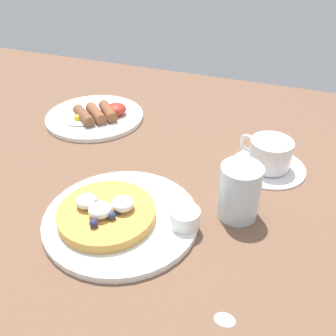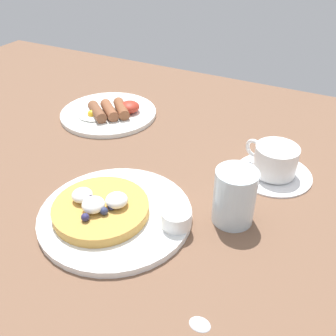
{
  "view_description": "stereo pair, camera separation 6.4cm",
  "coord_description": "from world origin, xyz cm",
  "px_view_note": "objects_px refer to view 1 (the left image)",
  "views": [
    {
      "loc": [
        24.75,
        -53.79,
        43.34
      ],
      "look_at": [
        4.6,
        -0.72,
        4.0
      ],
      "focal_mm": 40.59,
      "sensor_mm": 36.0,
      "label": 1
    },
    {
      "loc": [
        30.6,
        -51.18,
        43.34
      ],
      "look_at": [
        4.6,
        -0.72,
        4.0
      ],
      "focal_mm": 40.59,
      "sensor_mm": 36.0,
      "label": 2
    }
  ],
  "objects_px": {
    "pancake_plate": "(121,219)",
    "water_glass": "(239,192)",
    "coffee_cup": "(270,153)",
    "syrup_ramekin": "(185,217)",
    "breakfast_plate": "(95,117)",
    "coffee_saucer": "(268,167)",
    "teaspoon": "(206,334)"
  },
  "relations": [
    {
      "from": "coffee_cup",
      "to": "coffee_saucer",
      "type": "bearing_deg",
      "value": -20.06
    },
    {
      "from": "syrup_ramekin",
      "to": "coffee_cup",
      "type": "xyz_separation_m",
      "value": [
        0.1,
        0.23,
        0.01
      ]
    },
    {
      "from": "pancake_plate",
      "to": "syrup_ramekin",
      "type": "height_order",
      "value": "syrup_ramekin"
    },
    {
      "from": "breakfast_plate",
      "to": "water_glass",
      "type": "distance_m",
      "value": 0.46
    },
    {
      "from": "water_glass",
      "to": "pancake_plate",
      "type": "bearing_deg",
      "value": -153.61
    },
    {
      "from": "pancake_plate",
      "to": "syrup_ramekin",
      "type": "relative_size",
      "value": 5.27
    },
    {
      "from": "coffee_saucer",
      "to": "syrup_ramekin",
      "type": "bearing_deg",
      "value": -113.86
    },
    {
      "from": "syrup_ramekin",
      "to": "coffee_saucer",
      "type": "relative_size",
      "value": 0.33
    },
    {
      "from": "pancake_plate",
      "to": "breakfast_plate",
      "type": "distance_m",
      "value": 0.38
    },
    {
      "from": "pancake_plate",
      "to": "water_glass",
      "type": "xyz_separation_m",
      "value": [
        0.17,
        0.09,
        0.04
      ]
    },
    {
      "from": "pancake_plate",
      "to": "water_glass",
      "type": "bearing_deg",
      "value": 26.39
    },
    {
      "from": "syrup_ramekin",
      "to": "breakfast_plate",
      "type": "relative_size",
      "value": 0.21
    },
    {
      "from": "breakfast_plate",
      "to": "water_glass",
      "type": "height_order",
      "value": "water_glass"
    },
    {
      "from": "pancake_plate",
      "to": "coffee_cup",
      "type": "height_order",
      "value": "coffee_cup"
    },
    {
      "from": "coffee_saucer",
      "to": "water_glass",
      "type": "bearing_deg",
      "value": -100.52
    },
    {
      "from": "coffee_cup",
      "to": "teaspoon",
      "type": "height_order",
      "value": "coffee_cup"
    },
    {
      "from": "syrup_ramekin",
      "to": "coffee_saucer",
      "type": "height_order",
      "value": "syrup_ramekin"
    },
    {
      "from": "coffee_saucer",
      "to": "water_glass",
      "type": "xyz_separation_m",
      "value": [
        -0.03,
        -0.16,
        0.04
      ]
    },
    {
      "from": "pancake_plate",
      "to": "teaspoon",
      "type": "relative_size",
      "value": 1.97
    },
    {
      "from": "coffee_cup",
      "to": "syrup_ramekin",
      "type": "bearing_deg",
      "value": -113.5
    },
    {
      "from": "syrup_ramekin",
      "to": "teaspoon",
      "type": "height_order",
      "value": "syrup_ramekin"
    },
    {
      "from": "coffee_cup",
      "to": "water_glass",
      "type": "xyz_separation_m",
      "value": [
        -0.03,
        -0.16,
        0.01
      ]
    },
    {
      "from": "breakfast_plate",
      "to": "syrup_ramekin",
      "type": "bearing_deg",
      "value": -41.21
    },
    {
      "from": "pancake_plate",
      "to": "coffee_saucer",
      "type": "distance_m",
      "value": 0.32
    },
    {
      "from": "coffee_cup",
      "to": "teaspoon",
      "type": "distance_m",
      "value": 0.39
    },
    {
      "from": "coffee_saucer",
      "to": "water_glass",
      "type": "relative_size",
      "value": 1.54
    },
    {
      "from": "pancake_plate",
      "to": "water_glass",
      "type": "relative_size",
      "value": 2.67
    },
    {
      "from": "breakfast_plate",
      "to": "water_glass",
      "type": "relative_size",
      "value": 2.46
    },
    {
      "from": "breakfast_plate",
      "to": "coffee_saucer",
      "type": "bearing_deg",
      "value": -8.56
    },
    {
      "from": "coffee_saucer",
      "to": "teaspoon",
      "type": "xyz_separation_m",
      "value": [
        -0.02,
        -0.39,
        -0.0
      ]
    },
    {
      "from": "teaspoon",
      "to": "water_glass",
      "type": "relative_size",
      "value": 1.36
    },
    {
      "from": "breakfast_plate",
      "to": "coffee_saucer",
      "type": "height_order",
      "value": "breakfast_plate"
    }
  ]
}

